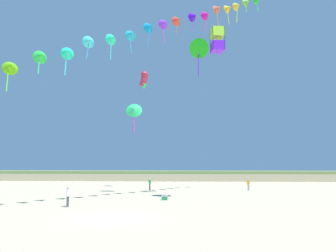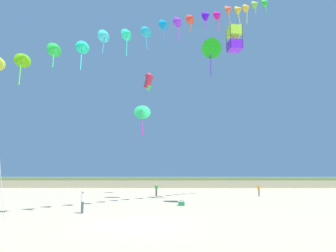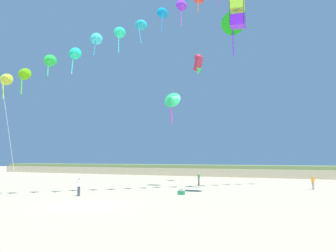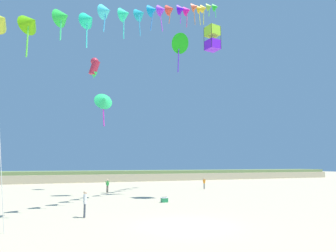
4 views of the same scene
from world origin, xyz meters
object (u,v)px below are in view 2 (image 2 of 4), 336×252
object	(u,v)px
person_near_left	(259,189)
large_kite_low_lead	(142,111)
person_near_right	(83,200)
person_mid_center	(156,189)
beach_cooler	(181,203)
large_kite_mid_trail	(148,81)
large_kite_high_solo	(211,49)
large_kite_outer_drift	(234,39)

from	to	relation	value
person_near_left	large_kite_low_lead	bearing A→B (deg)	-163.43
person_near_right	large_kite_low_lead	size ratio (longest dim) A/B	0.42
person_mid_center	beach_cooler	distance (m)	11.59
large_kite_low_lead	large_kite_mid_trail	bearing A→B (deg)	89.60
large_kite_high_solo	large_kite_outer_drift	size ratio (longest dim) A/B	1.87
large_kite_mid_trail	beach_cooler	distance (m)	22.36
person_mid_center	large_kite_outer_drift	bearing A→B (deg)	-53.01
person_mid_center	large_kite_outer_drift	world-z (taller)	large_kite_outer_drift
person_mid_center	large_kite_mid_trail	distance (m)	15.94
person_mid_center	large_kite_high_solo	size ratio (longest dim) A/B	0.34
person_near_left	person_near_right	bearing A→B (deg)	-137.42
large_kite_low_lead	large_kite_mid_trail	world-z (taller)	large_kite_mid_trail
person_near_right	large_kite_mid_trail	size ratio (longest dim) A/B	0.58
person_near_left	beach_cooler	bearing A→B (deg)	-132.75
person_mid_center	large_kite_outer_drift	distance (m)	20.45
person_near_left	large_kite_mid_trail	size ratio (longest dim) A/B	0.52
person_near_left	person_mid_center	size ratio (longest dim) A/B	0.96
person_near_right	beach_cooler	distance (m)	9.12
person_near_left	beach_cooler	xyz separation A→B (m)	(-10.21, -11.05, -0.65)
large_kite_high_solo	large_kite_outer_drift	bearing A→B (deg)	-68.97
person_near_right	large_kite_low_lead	bearing A→B (deg)	75.21
person_near_left	large_kite_outer_drift	world-z (taller)	large_kite_outer_drift
person_near_left	large_kite_low_lead	xyz separation A→B (m)	(-14.53, -4.32, 9.31)
large_kite_high_solo	large_kite_outer_drift	distance (m)	4.98
person_near_left	large_kite_outer_drift	size ratio (longest dim) A/B	0.60
person_mid_center	beach_cooler	world-z (taller)	person_mid_center
large_kite_low_lead	large_kite_high_solo	xyz separation A→B (m)	(7.96, -1.85, 6.91)
large_kite_low_lead	large_kite_high_solo	bearing A→B (deg)	-13.07
person_mid_center	large_kite_low_lead	size ratio (longest dim) A/B	0.40
person_near_left	beach_cooler	world-z (taller)	person_near_left
person_near_right	person_mid_center	size ratio (longest dim) A/B	1.07
beach_cooler	large_kite_mid_trail	bearing A→B (deg)	105.97
person_mid_center	large_kite_outer_drift	size ratio (longest dim) A/B	0.63
large_kite_mid_trail	large_kite_high_solo	distance (m)	12.78
large_kite_mid_trail	large_kite_high_solo	world-z (taller)	large_kite_high_solo
large_kite_low_lead	large_kite_high_solo	distance (m)	10.70
person_near_right	beach_cooler	world-z (taller)	person_near_right
person_mid_center	large_kite_mid_trail	xyz separation A→B (m)	(-1.45, 3.67, 15.45)
person_near_left	large_kite_outer_drift	xyz separation A→B (m)	(-4.81, -10.73, 15.26)
large_kite_low_lead	beach_cooler	bearing A→B (deg)	-57.31
person_near_left	large_kite_high_solo	bearing A→B (deg)	-136.77
person_mid_center	large_kite_low_lead	xyz separation A→B (m)	(-1.50, -4.49, 9.28)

